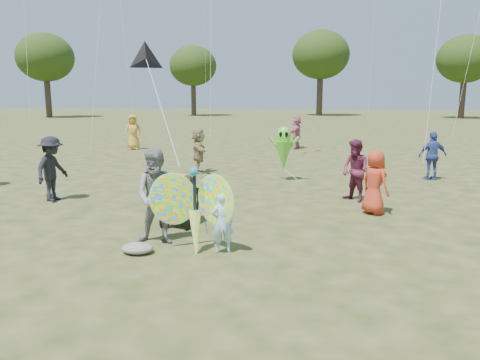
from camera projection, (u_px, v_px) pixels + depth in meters
The scene contains 16 objects.
ground at pixel (238, 262), 7.74m from camera, with size 160.00×160.00×0.00m, color #51592B.
child_girl at pixel (222, 223), 8.11m from camera, with size 0.39×0.26×1.07m, color #A6D3EB.
adult_man at pixel (158, 197), 8.57m from camera, with size 0.86×0.67×1.77m, color gray.
grey_bag at pixel (137, 248), 8.15m from camera, with size 0.56×0.46×0.18m, color gray.
crowd_a at pixel (375, 182), 10.73m from camera, with size 0.72×0.47×1.48m, color red.
crowd_b at pixel (52, 169), 12.06m from camera, with size 1.08×0.62×1.67m, color black.
crowd_c at pixel (433, 156), 15.02m from camera, with size 0.92×0.38×1.56m, color #374997.
crowd_d at pixel (199, 151), 16.36m from camera, with size 1.46×0.46×1.57m, color #96865C.
crowd_e at pixel (355, 171), 11.99m from camera, with size 0.78×0.61×1.60m, color maroon.
crowd_g at pixel (133, 132), 23.38m from camera, with size 0.85×0.55×1.73m, color gold.
crowd_j at pixel (296, 132), 23.71m from camera, with size 1.57×0.50×1.69m, color #C36F8C.
jogging_stroller at pixel (181, 196), 9.87m from camera, with size 0.73×1.13×1.09m.
butterfly_kite at pixel (195, 210), 8.16m from camera, with size 1.74×0.75×1.69m.
delta_kite_rig at pixel (146, 59), 10.31m from camera, with size 1.76×2.38×2.50m.
alien_kite at pixel (284, 151), 14.85m from camera, with size 1.12×0.69×1.74m.
tree_line at pixel (338, 55), 49.69m from camera, with size 91.78×33.60×10.79m.
Camera 1 is at (1.15, -7.28, 2.73)m, focal length 35.00 mm.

